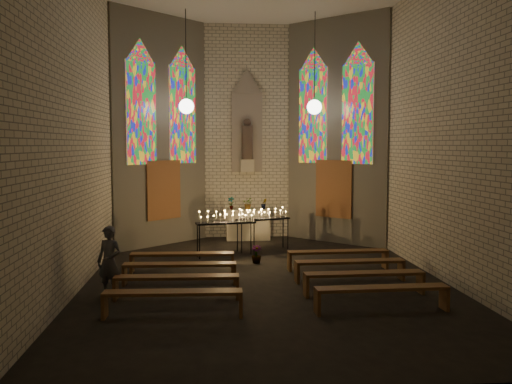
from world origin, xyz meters
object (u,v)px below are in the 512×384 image
votive_stand_left (226,220)px  visitor (109,262)px  votive_stand_right (263,216)px  altar (248,224)px  aisle_flower_pot (256,254)px

votive_stand_left → visitor: (-2.47, -3.99, -0.30)m
votive_stand_right → visitor: size_ratio=1.12×
altar → votive_stand_left: bearing=-106.1°
visitor → altar: bearing=87.7°
altar → aisle_flower_pot: bearing=-90.6°
aisle_flower_pot → votive_stand_left: 1.45m
votive_stand_right → visitor: bearing=-146.9°
aisle_flower_pot → visitor: bearing=-136.7°
aisle_flower_pot → votive_stand_left: bearing=129.0°
votive_stand_left → votive_stand_right: votive_stand_left is taller
altar → aisle_flower_pot: size_ratio=3.03×
aisle_flower_pot → votive_stand_right: votive_stand_right is taller
altar → votive_stand_right: 2.00m
visitor → votive_stand_left: bearing=81.7°
votive_stand_left → visitor: bearing=-134.0°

